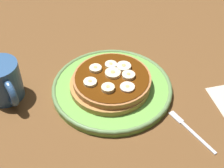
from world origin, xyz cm
name	(u,v)px	position (x,y,z in cm)	size (l,w,h in cm)	color
ground_plane	(112,95)	(0.00, 0.00, -1.50)	(140.00, 140.00, 3.00)	brown
plate	(112,88)	(0.00, 0.00, 0.93)	(27.48, 27.48, 1.72)	#72B74C
pancake_stack	(112,82)	(0.24, -0.12, 2.86)	(18.08, 18.70, 2.91)	#B17E41
banana_slice_0	(113,73)	(-0.54, 0.61, 4.60)	(3.54, 3.54, 0.90)	#FDE6B2
banana_slice_1	(128,76)	(2.13, 2.97, 4.64)	(2.91, 2.91, 0.98)	#FEE6B6
banana_slice_2	(90,82)	(-1.02, -5.11, 4.58)	(2.91, 2.91, 0.86)	#F3F1C1
banana_slice_3	(111,65)	(-3.20, 2.00, 4.57)	(2.77, 2.77, 0.84)	#EBEBBB
banana_slice_4	(124,67)	(-0.79, 3.85, 4.69)	(3.33, 3.33, 1.08)	beige
banana_slice_5	(108,88)	(2.82, -3.09, 4.68)	(2.85, 2.85, 1.05)	#F5ECB6
banana_slice_6	(127,87)	(4.89, 0.51, 4.50)	(3.16, 3.16, 0.70)	#F9E1C4
banana_slice_7	(95,69)	(-4.15, -1.62, 4.61)	(2.81, 2.81, 0.91)	#F4EABA
coffee_mug	(2,81)	(-12.64, -20.35, 4.54)	(11.93, 8.48, 8.81)	#33598C
fork	(189,129)	(18.56, 6.07, 0.25)	(13.03, 1.43, 0.50)	silver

